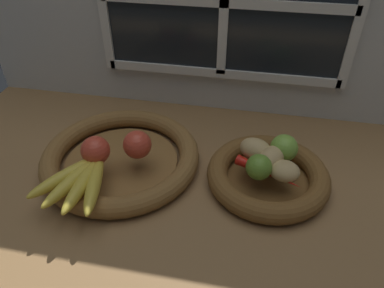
{
  "coord_description": "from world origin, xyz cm",
  "views": [
    {
      "loc": [
        9.37,
        -63.33,
        57.41
      ],
      "look_at": [
        -2.55,
        -1.43,
        8.67
      ],
      "focal_mm": 33.65,
      "sensor_mm": 36.0,
      "label": 1
    }
  ],
  "objects_px": {
    "apple_red_front": "(95,150)",
    "lime_near": "(259,167)",
    "apple_red_right": "(137,145)",
    "potato_small": "(284,171)",
    "chili_pepper": "(268,173)",
    "potato_large": "(271,159)",
    "lime_far": "(284,148)",
    "fruit_bowl_left": "(121,157)",
    "banana_bunch_front": "(80,180)",
    "fruit_bowl_right": "(268,176)",
    "potato_oblong": "(256,150)"
  },
  "relations": [
    {
      "from": "apple_red_front",
      "to": "lime_near",
      "type": "xyz_separation_m",
      "value": [
        0.36,
        0.02,
        -0.0
      ]
    },
    {
      "from": "apple_red_right",
      "to": "lime_near",
      "type": "height_order",
      "value": "apple_red_right"
    },
    {
      "from": "potato_small",
      "to": "chili_pepper",
      "type": "relative_size",
      "value": 0.43
    },
    {
      "from": "potato_large",
      "to": "lime_far",
      "type": "distance_m",
      "value": 0.05
    },
    {
      "from": "lime_near",
      "to": "lime_far",
      "type": "distance_m",
      "value": 0.09
    },
    {
      "from": "potato_small",
      "to": "chili_pepper",
      "type": "xyz_separation_m",
      "value": [
        -0.03,
        -0.0,
        -0.01
      ]
    },
    {
      "from": "fruit_bowl_left",
      "to": "lime_near",
      "type": "height_order",
      "value": "lime_near"
    },
    {
      "from": "apple_red_right",
      "to": "potato_large",
      "type": "xyz_separation_m",
      "value": [
        0.3,
        0.02,
        -0.01
      ]
    },
    {
      "from": "fruit_bowl_left",
      "to": "apple_red_front",
      "type": "height_order",
      "value": "apple_red_front"
    },
    {
      "from": "apple_red_right",
      "to": "potato_large",
      "type": "relative_size",
      "value": 0.8
    },
    {
      "from": "banana_bunch_front",
      "to": "chili_pepper",
      "type": "relative_size",
      "value": 1.27
    },
    {
      "from": "fruit_bowl_right",
      "to": "potato_small",
      "type": "relative_size",
      "value": 4.25
    },
    {
      "from": "potato_oblong",
      "to": "chili_pepper",
      "type": "height_order",
      "value": "potato_oblong"
    },
    {
      "from": "banana_bunch_front",
      "to": "potato_large",
      "type": "distance_m",
      "value": 0.41
    },
    {
      "from": "apple_red_front",
      "to": "chili_pepper",
      "type": "xyz_separation_m",
      "value": [
        0.38,
        0.02,
        -0.02
      ]
    },
    {
      "from": "apple_red_right",
      "to": "banana_bunch_front",
      "type": "bearing_deg",
      "value": -127.92
    },
    {
      "from": "apple_red_right",
      "to": "lime_near",
      "type": "bearing_deg",
      "value": -4.25
    },
    {
      "from": "fruit_bowl_left",
      "to": "fruit_bowl_right",
      "type": "height_order",
      "value": "same"
    },
    {
      "from": "apple_red_right",
      "to": "apple_red_front",
      "type": "distance_m",
      "value": 0.09
    },
    {
      "from": "fruit_bowl_right",
      "to": "potato_large",
      "type": "height_order",
      "value": "potato_large"
    },
    {
      "from": "lime_far",
      "to": "chili_pepper",
      "type": "height_order",
      "value": "lime_far"
    },
    {
      "from": "potato_oblong",
      "to": "lime_near",
      "type": "distance_m",
      "value": 0.06
    },
    {
      "from": "fruit_bowl_right",
      "to": "banana_bunch_front",
      "type": "distance_m",
      "value": 0.41
    },
    {
      "from": "apple_red_front",
      "to": "potato_oblong",
      "type": "bearing_deg",
      "value": 12.77
    },
    {
      "from": "potato_oblong",
      "to": "lime_far",
      "type": "height_order",
      "value": "lime_far"
    },
    {
      "from": "potato_oblong",
      "to": "potato_large",
      "type": "distance_m",
      "value": 0.04
    },
    {
      "from": "fruit_bowl_right",
      "to": "lime_near",
      "type": "relative_size",
      "value": 4.92
    },
    {
      "from": "banana_bunch_front",
      "to": "lime_far",
      "type": "relative_size",
      "value": 3.06
    },
    {
      "from": "apple_red_front",
      "to": "chili_pepper",
      "type": "relative_size",
      "value": 0.43
    },
    {
      "from": "potato_oblong",
      "to": "chili_pepper",
      "type": "bearing_deg",
      "value": -62.83
    },
    {
      "from": "fruit_bowl_left",
      "to": "chili_pepper",
      "type": "distance_m",
      "value": 0.35
    },
    {
      "from": "fruit_bowl_left",
      "to": "apple_red_right",
      "type": "xyz_separation_m",
      "value": [
        0.05,
        -0.02,
        0.06
      ]
    },
    {
      "from": "apple_red_front",
      "to": "banana_bunch_front",
      "type": "bearing_deg",
      "value": -93.69
    },
    {
      "from": "apple_red_front",
      "to": "potato_small",
      "type": "bearing_deg",
      "value": 3.21
    },
    {
      "from": "potato_large",
      "to": "chili_pepper",
      "type": "distance_m",
      "value": 0.03
    },
    {
      "from": "banana_bunch_front",
      "to": "potato_large",
      "type": "height_order",
      "value": "potato_large"
    },
    {
      "from": "apple_red_front",
      "to": "potato_small",
      "type": "relative_size",
      "value": 0.99
    },
    {
      "from": "apple_red_front",
      "to": "potato_large",
      "type": "relative_size",
      "value": 0.79
    },
    {
      "from": "lime_near",
      "to": "potato_oblong",
      "type": "bearing_deg",
      "value": 98.65
    },
    {
      "from": "apple_red_front",
      "to": "potato_small",
      "type": "xyz_separation_m",
      "value": [
        0.41,
        0.02,
        -0.01
      ]
    },
    {
      "from": "potato_small",
      "to": "lime_far",
      "type": "distance_m",
      "value": 0.07
    },
    {
      "from": "apple_red_front",
      "to": "lime_near",
      "type": "bearing_deg",
      "value": 2.69
    },
    {
      "from": "lime_near",
      "to": "lime_far",
      "type": "height_order",
      "value": "lime_far"
    },
    {
      "from": "potato_small",
      "to": "potato_large",
      "type": "bearing_deg",
      "value": 135.0
    },
    {
      "from": "apple_red_front",
      "to": "lime_far",
      "type": "height_order",
      "value": "apple_red_front"
    },
    {
      "from": "banana_bunch_front",
      "to": "potato_oblong",
      "type": "relative_size",
      "value": 2.54
    },
    {
      "from": "potato_small",
      "to": "lime_near",
      "type": "relative_size",
      "value": 1.16
    },
    {
      "from": "apple_red_front",
      "to": "chili_pepper",
      "type": "distance_m",
      "value": 0.38
    },
    {
      "from": "fruit_bowl_left",
      "to": "banana_bunch_front",
      "type": "relative_size",
      "value": 1.99
    },
    {
      "from": "apple_red_right",
      "to": "potato_large",
      "type": "height_order",
      "value": "apple_red_right"
    }
  ]
}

